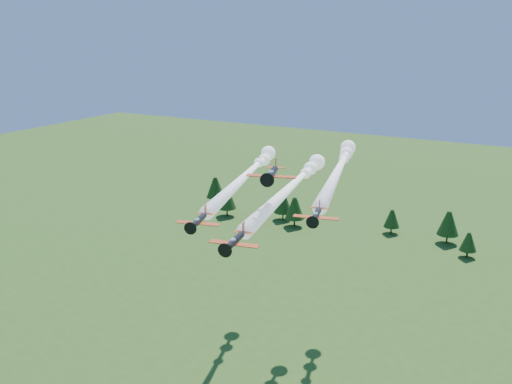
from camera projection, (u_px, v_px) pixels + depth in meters
The scene contains 5 objects.
plane_lead at pixel (292, 185), 113.39m from camera, with size 14.99×58.22×3.70m.
plane_left at pixel (248, 174), 126.02m from camera, with size 19.57×58.02×3.70m.
plane_right at pixel (339, 168), 119.61m from camera, with size 18.56×57.29×3.70m.
plane_slot at pixel (272, 174), 95.69m from camera, with size 8.49×9.44×2.98m.
treeline at pixel (367, 215), 202.08m from camera, with size 168.84×20.12×11.74m.
Camera 1 is at (41.07, -76.58, 70.91)m, focal length 40.00 mm.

